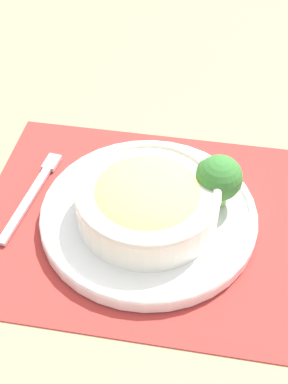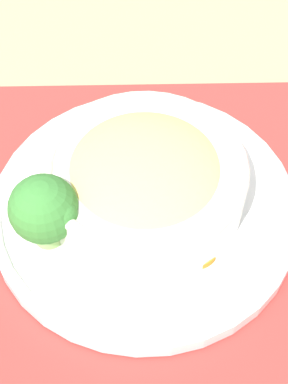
# 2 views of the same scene
# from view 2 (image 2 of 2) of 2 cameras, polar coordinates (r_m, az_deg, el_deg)

# --- Properties ---
(ground_plane) EXTENTS (4.00, 4.00, 0.00)m
(ground_plane) POSITION_cam_2_polar(r_m,az_deg,el_deg) (0.63, 0.03, -2.17)
(ground_plane) COLOR tan
(placemat) EXTENTS (0.49, 0.40, 0.00)m
(placemat) POSITION_cam_2_polar(r_m,az_deg,el_deg) (0.63, 0.03, -2.07)
(placemat) COLOR #B2332D
(placemat) RESTS_ON ground_plane
(plate) EXTENTS (0.29, 0.29, 0.02)m
(plate) POSITION_cam_2_polar(r_m,az_deg,el_deg) (0.62, 0.03, -1.36)
(plate) COLOR white
(plate) RESTS_ON placemat
(bowl) EXTENTS (0.19, 0.19, 0.06)m
(bowl) POSITION_cam_2_polar(r_m,az_deg,el_deg) (0.59, 0.33, 1.23)
(bowl) COLOR silver
(bowl) RESTS_ON plate
(broccoli_floret) EXTENTS (0.06, 0.06, 0.08)m
(broccoli_floret) POSITION_cam_2_polar(r_m,az_deg,el_deg) (0.56, -8.86, -1.60)
(broccoli_floret) COLOR #84AD5B
(broccoli_floret) RESTS_ON plate
(carrot_slice_near) EXTENTS (0.05, 0.05, 0.01)m
(carrot_slice_near) POSITION_cam_2_polar(r_m,az_deg,el_deg) (0.58, 4.47, -4.87)
(carrot_slice_near) COLOR orange
(carrot_slice_near) RESTS_ON plate
(carrot_slice_middle) EXTENTS (0.05, 0.05, 0.01)m
(carrot_slice_middle) POSITION_cam_2_polar(r_m,az_deg,el_deg) (0.59, 5.70, -3.46)
(carrot_slice_middle) COLOR orange
(carrot_slice_middle) RESTS_ON plate
(carrot_slice_far) EXTENTS (0.05, 0.05, 0.01)m
(carrot_slice_far) POSITION_cam_2_polar(r_m,az_deg,el_deg) (0.61, 6.28, -1.83)
(carrot_slice_far) COLOR orange
(carrot_slice_far) RESTS_ON plate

